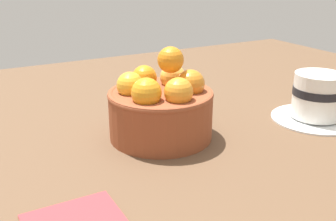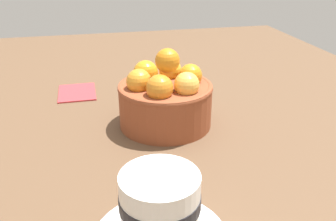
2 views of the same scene
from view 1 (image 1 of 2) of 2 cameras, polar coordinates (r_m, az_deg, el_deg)
ground_plane at (r=64.29cm, az=-1.01°, el=-4.98°), size 149.67×113.70×3.16cm
terracotta_bowl at (r=61.72cm, az=-0.99°, el=0.59°), size 16.19×16.19×14.16cm
coffee_cup at (r=73.64cm, az=20.42°, el=1.58°), size 14.84×14.84×8.28cm
folded_napkin at (r=45.12cm, az=-13.23°, el=-14.91°), size 10.12×7.80×0.60cm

